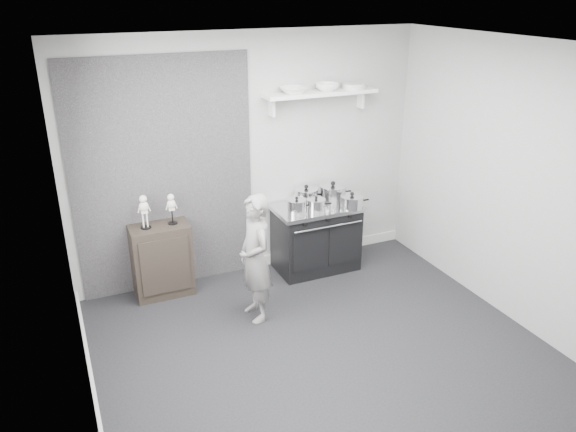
% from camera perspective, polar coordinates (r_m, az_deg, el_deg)
% --- Properties ---
extents(ground, '(4.00, 4.00, 0.00)m').
position_cam_1_polar(ground, '(5.33, 3.31, -13.39)').
color(ground, black).
rests_on(ground, ground).
extents(room_shell, '(4.02, 3.62, 2.71)m').
position_cam_1_polar(room_shell, '(4.65, 1.95, 3.92)').
color(room_shell, '#9F9F9D').
rests_on(room_shell, ground).
extents(wall_shelf, '(1.30, 0.26, 0.24)m').
position_cam_1_polar(wall_shelf, '(6.27, 3.33, 12.27)').
color(wall_shelf, white).
rests_on(wall_shelf, room_shell).
extents(stove, '(0.98, 0.61, 0.79)m').
position_cam_1_polar(stove, '(6.54, 2.86, -2.15)').
color(stove, black).
rests_on(stove, ground).
extents(side_cabinet, '(0.61, 0.36, 0.80)m').
position_cam_1_polar(side_cabinet, '(6.15, -12.69, -4.38)').
color(side_cabinet, black).
rests_on(side_cabinet, ground).
extents(child, '(0.34, 0.49, 1.31)m').
position_cam_1_polar(child, '(5.47, -3.35, -4.33)').
color(child, gray).
rests_on(child, ground).
extents(pot_front_left, '(0.30, 0.21, 0.19)m').
position_cam_1_polar(pot_front_left, '(6.15, 0.90, 1.00)').
color(pot_front_left, silver).
rests_on(pot_front_left, stove).
extents(pot_back_left, '(0.36, 0.28, 0.22)m').
position_cam_1_polar(pot_back_left, '(6.45, 1.86, 2.10)').
color(pot_back_left, silver).
rests_on(pot_back_left, stove).
extents(pot_back_right, '(0.39, 0.31, 0.24)m').
position_cam_1_polar(pot_back_right, '(6.52, 4.56, 2.35)').
color(pot_back_right, silver).
rests_on(pot_back_right, stove).
extents(pot_front_right, '(0.35, 0.27, 0.19)m').
position_cam_1_polar(pot_front_right, '(6.35, 6.50, 1.47)').
color(pot_front_right, silver).
rests_on(pot_front_right, stove).
extents(pot_front_center, '(0.29, 0.21, 0.17)m').
position_cam_1_polar(pot_front_center, '(6.22, 2.88, 1.14)').
color(pot_front_center, silver).
rests_on(pot_front_center, stove).
extents(skeleton_full, '(0.12, 0.07, 0.41)m').
position_cam_1_polar(skeleton_full, '(5.88, -14.42, 0.66)').
color(skeleton_full, silver).
rests_on(skeleton_full, side_cabinet).
extents(skeleton_torso, '(0.11, 0.07, 0.38)m').
position_cam_1_polar(skeleton_torso, '(5.93, -11.75, 0.92)').
color(skeleton_torso, silver).
rests_on(skeleton_torso, side_cabinet).
extents(bowl_large, '(0.28, 0.28, 0.07)m').
position_cam_1_polar(bowl_large, '(6.12, 0.53, 12.66)').
color(bowl_large, white).
rests_on(bowl_large, wall_shelf).
extents(bowl_small, '(0.26, 0.26, 0.08)m').
position_cam_1_polar(bowl_small, '(6.29, 4.00, 12.94)').
color(bowl_small, white).
rests_on(bowl_small, wall_shelf).
extents(plate_stack, '(0.27, 0.27, 0.06)m').
position_cam_1_polar(plate_stack, '(6.45, 6.68, 12.99)').
color(plate_stack, silver).
rests_on(plate_stack, wall_shelf).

